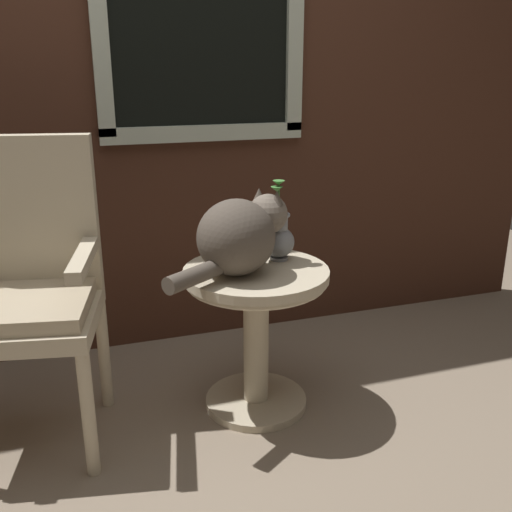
{
  "coord_description": "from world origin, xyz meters",
  "views": [
    {
      "loc": [
        -0.37,
        -1.78,
        1.27
      ],
      "look_at": [
        0.25,
        0.1,
        0.61
      ],
      "focal_mm": 40.64,
      "sensor_mm": 36.0,
      "label": 1
    }
  ],
  "objects": [
    {
      "name": "back_wall",
      "position": [
        0.01,
        0.8,
        1.31
      ],
      "size": [
        4.0,
        0.07,
        2.6
      ],
      "color": "#47281C",
      "rests_on": "ground_plane"
    },
    {
      "name": "wicker_side_table",
      "position": [
        0.25,
        0.1,
        0.4
      ],
      "size": [
        0.54,
        0.54,
        0.56
      ],
      "color": "beige",
      "rests_on": "ground_plane"
    },
    {
      "name": "pewter_vase_with_ivy",
      "position": [
        0.37,
        0.17,
        0.65
      ],
      "size": [
        0.12,
        0.12,
        0.31
      ],
      "color": "gray",
      "rests_on": "wicker_side_table"
    },
    {
      "name": "ground_plane",
      "position": [
        0.0,
        0.0,
        0.0
      ],
      "size": [
        6.0,
        6.0,
        0.0
      ],
      "primitive_type": "plane",
      "color": "gray"
    },
    {
      "name": "cat",
      "position": [
        0.18,
        0.08,
        0.7
      ],
      "size": [
        0.52,
        0.4,
        0.27
      ],
      "color": "brown",
      "rests_on": "wicker_side_table"
    },
    {
      "name": "wicker_chair",
      "position": [
        -0.54,
        0.19,
        0.58
      ],
      "size": [
        0.56,
        0.54,
        1.05
      ],
      "color": "beige",
      "rests_on": "ground_plane"
    }
  ]
}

